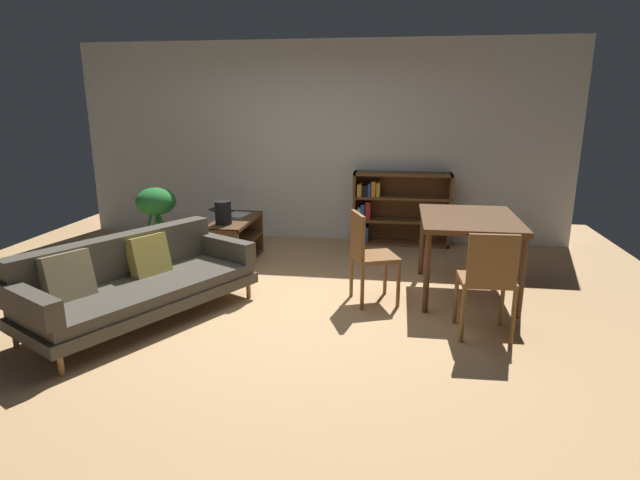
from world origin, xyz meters
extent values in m
plane|color=tan|center=(0.00, 0.00, 0.00)|extent=(8.16, 8.16, 0.00)
cube|color=silver|center=(0.00, 2.70, 1.35)|extent=(6.80, 0.10, 2.70)
cylinder|color=olive|center=(-0.34, 0.21, 0.08)|extent=(0.04, 0.04, 0.16)
cylinder|color=olive|center=(-1.24, -1.45, 0.08)|extent=(0.04, 0.04, 0.16)
cylinder|color=olive|center=(-0.97, 0.55, 0.08)|extent=(0.04, 0.04, 0.16)
cylinder|color=olive|center=(-1.87, -1.11, 0.08)|extent=(0.04, 0.04, 0.16)
cube|color=#474238|center=(-1.11, -0.45, 0.21)|extent=(1.71, 2.20, 0.10)
cube|color=#474238|center=(-1.11, -0.45, 0.31)|extent=(1.64, 2.11, 0.10)
cube|color=#474238|center=(-1.39, -0.30, 0.55)|extent=(1.10, 1.81, 0.37)
cube|color=#474238|center=(-0.65, 0.39, 0.46)|extent=(0.77, 0.51, 0.21)
cube|color=#474238|center=(-1.56, -1.29, 0.46)|extent=(0.77, 0.51, 0.21)
cube|color=tan|center=(-1.53, -0.87, 0.53)|extent=(0.37, 0.44, 0.40)
cube|color=tan|center=(-1.16, -0.19, 0.52)|extent=(0.36, 0.42, 0.39)
cube|color=#56351E|center=(-0.83, 1.84, 0.27)|extent=(0.42, 0.04, 0.54)
cube|color=#56351E|center=(-0.83, 0.82, 0.27)|extent=(0.42, 0.04, 0.54)
cube|color=#56351E|center=(-0.83, 1.33, 0.26)|extent=(0.42, 1.03, 0.04)
cube|color=#56351E|center=(-0.83, 1.33, 0.52)|extent=(0.42, 1.07, 0.04)
cube|color=#56351E|center=(-0.83, 1.33, 0.02)|extent=(0.42, 1.03, 0.04)
cube|color=silver|center=(-0.85, 1.56, 0.54)|extent=(0.28, 0.36, 0.02)
cube|color=black|center=(-1.07, 1.60, 0.59)|extent=(0.26, 0.34, 0.08)
cylinder|color=black|center=(-0.87, 1.08, 0.67)|extent=(0.19, 0.19, 0.27)
cylinder|color=slate|center=(-0.87, 1.08, 0.72)|extent=(0.10, 0.10, 0.01)
cylinder|color=brown|center=(-1.86, 1.45, 0.11)|extent=(0.28, 0.28, 0.23)
cylinder|color=#287A33|center=(-1.77, 1.42, 0.39)|extent=(0.23, 0.09, 0.36)
cylinder|color=#287A33|center=(-1.88, 1.53, 0.39)|extent=(0.07, 0.21, 0.35)
cylinder|color=#287A33|center=(-1.95, 1.42, 0.49)|extent=(0.20, 0.08, 0.54)
cylinder|color=#287A33|center=(-1.84, 1.35, 0.41)|extent=(0.07, 0.22, 0.38)
ellipsoid|color=#287A33|center=(-1.86, 1.45, 0.71)|extent=(0.48, 0.48, 0.34)
cylinder|color=#56351E|center=(1.38, 1.22, 0.38)|extent=(0.06, 0.06, 0.75)
cylinder|color=#56351E|center=(1.38, 0.10, 0.38)|extent=(0.06, 0.06, 0.75)
cylinder|color=#56351E|center=(2.21, 1.22, 0.38)|extent=(0.06, 0.06, 0.75)
cylinder|color=#56351E|center=(2.21, 0.10, 0.38)|extent=(0.06, 0.06, 0.75)
cube|color=#56351E|center=(1.80, 0.66, 0.78)|extent=(0.93, 1.21, 0.05)
cylinder|color=brown|center=(1.00, 0.54, 0.22)|extent=(0.04, 0.04, 0.44)
cylinder|color=brown|center=(1.13, 0.20, 0.22)|extent=(0.04, 0.04, 0.44)
cylinder|color=brown|center=(0.67, 0.41, 0.22)|extent=(0.04, 0.04, 0.44)
cylinder|color=brown|center=(0.80, 0.07, 0.22)|extent=(0.04, 0.04, 0.44)
cube|color=brown|center=(0.90, 0.31, 0.46)|extent=(0.51, 0.51, 0.04)
cube|color=brown|center=(0.73, 0.24, 0.69)|extent=(0.16, 0.35, 0.42)
cylinder|color=brown|center=(1.63, -0.10, 0.23)|extent=(0.04, 0.04, 0.46)
cylinder|color=brown|center=(2.02, -0.09, 0.23)|extent=(0.04, 0.04, 0.46)
cylinder|color=brown|center=(1.65, -0.48, 0.23)|extent=(0.04, 0.04, 0.46)
cylinder|color=brown|center=(2.04, -0.46, 0.23)|extent=(0.04, 0.04, 0.46)
cube|color=brown|center=(1.83, -0.28, 0.48)|extent=(0.45, 0.43, 0.04)
cube|color=brown|center=(1.84, -0.47, 0.71)|extent=(0.39, 0.05, 0.41)
cube|color=brown|center=(0.52, 2.48, 0.49)|extent=(0.04, 0.31, 0.98)
cube|color=brown|center=(1.78, 2.48, 0.49)|extent=(0.04, 0.31, 0.98)
cube|color=brown|center=(1.15, 2.48, 0.97)|extent=(1.30, 0.31, 0.04)
cube|color=brown|center=(1.15, 2.48, 0.02)|extent=(1.30, 0.31, 0.04)
cube|color=brown|center=(1.15, 2.62, 0.49)|extent=(1.26, 0.04, 0.98)
cube|color=brown|center=(1.15, 2.48, 0.33)|extent=(1.26, 0.30, 0.04)
cube|color=brown|center=(1.15, 2.48, 0.65)|extent=(1.26, 0.30, 0.04)
cube|color=#2D5199|center=(0.57, 2.45, 0.12)|extent=(0.03, 0.19, 0.17)
cube|color=black|center=(0.63, 2.47, 0.15)|extent=(0.06, 0.24, 0.24)
cube|color=#2D5199|center=(0.69, 2.47, 0.14)|extent=(0.05, 0.24, 0.20)
cube|color=silver|center=(0.58, 2.46, 0.42)|extent=(0.05, 0.21, 0.14)
cube|color=#2D5199|center=(0.63, 2.46, 0.45)|extent=(0.05, 0.23, 0.20)
cube|color=red|center=(0.70, 2.45, 0.47)|extent=(0.07, 0.19, 0.24)
cube|color=gold|center=(0.58, 2.47, 0.75)|extent=(0.06, 0.26, 0.16)
cube|color=black|center=(0.65, 2.46, 0.74)|extent=(0.07, 0.21, 0.14)
cube|color=#2D5199|center=(0.71, 2.46, 0.75)|extent=(0.04, 0.21, 0.17)
cube|color=orange|center=(0.77, 2.45, 0.77)|extent=(0.06, 0.19, 0.20)
cube|color=gold|center=(0.83, 2.46, 0.76)|extent=(0.05, 0.20, 0.18)
camera|label=1|loc=(1.09, -4.46, 1.89)|focal=28.99mm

